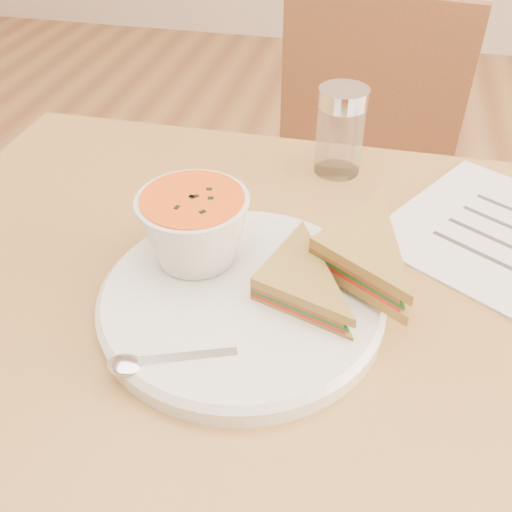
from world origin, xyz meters
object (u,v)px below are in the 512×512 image
(plate, at_px, (241,301))
(soup_bowl, at_px, (195,231))
(condiment_shaker, at_px, (340,131))
(dining_table, at_px, (313,511))
(chair_far, at_px, (337,230))

(plate, distance_m, soup_bowl, 0.08)
(soup_bowl, xyz_separation_m, condiment_shaker, (0.12, 0.24, 0.00))
(condiment_shaker, bearing_deg, plate, -102.05)
(dining_table, bearing_deg, soup_bowl, 166.60)
(dining_table, xyz_separation_m, condiment_shaker, (-0.03, 0.28, 0.43))
(plate, height_order, soup_bowl, soup_bowl)
(soup_bowl, bearing_deg, condiment_shaker, 64.14)
(chair_far, bearing_deg, plate, 94.37)
(chair_far, bearing_deg, dining_table, 103.60)
(chair_far, bearing_deg, soup_bowl, 88.14)
(dining_table, distance_m, chair_far, 0.58)
(condiment_shaker, bearing_deg, dining_table, -82.98)
(dining_table, height_order, condiment_shaker, condiment_shaker)
(dining_table, relative_size, chair_far, 1.17)
(soup_bowl, bearing_deg, dining_table, -13.40)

